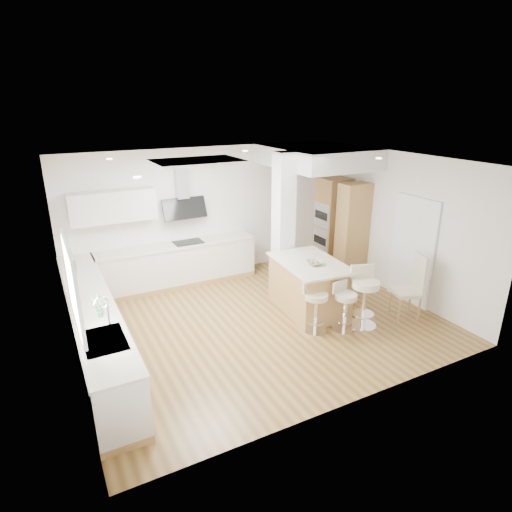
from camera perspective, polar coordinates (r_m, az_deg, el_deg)
ground at (r=7.71m, az=0.34°, el=-8.60°), size 6.00×6.00×0.00m
ceiling at (r=7.71m, az=0.34°, el=-8.60°), size 6.00×5.00×0.02m
wall_back at (r=9.33m, az=-6.88°, el=5.68°), size 6.00×0.04×2.80m
wall_left at (r=6.40m, az=-24.13°, el=-2.82°), size 0.04×5.00×2.80m
wall_right at (r=8.89m, az=17.76°, el=4.13°), size 0.04×5.00×2.80m
skylight at (r=7.05m, az=-7.79°, el=12.33°), size 4.10×2.10×0.06m
window_left at (r=5.46m, az=-23.32°, el=-3.22°), size 0.06×1.28×1.07m
doorway_right at (r=8.60m, az=20.13°, el=0.51°), size 0.05×1.00×2.10m
counter_left at (r=7.02m, az=-20.74°, el=-8.87°), size 0.63×4.50×1.35m
counter_back at (r=9.02m, az=-11.48°, el=0.21°), size 3.62×0.63×2.50m
pillar at (r=8.43m, az=3.65°, el=4.21°), size 0.35×0.35×2.80m
soffit at (r=9.13m, az=8.13°, el=12.98°), size 1.78×2.20×0.40m
oven_column at (r=9.65m, az=11.07°, el=3.77°), size 0.63×1.21×2.10m
peninsula at (r=7.96m, az=7.07°, el=-3.93°), size 1.16×1.64×1.03m
bar_stool_a at (r=7.22m, az=7.90°, el=-6.40°), size 0.48×0.48×0.90m
bar_stool_b at (r=7.35m, az=11.73°, el=-6.29°), size 0.47×0.47×0.87m
bar_stool_c at (r=7.51m, az=14.23°, el=-4.91°), size 0.61×0.61×1.08m
dining_chair at (r=8.08m, az=20.20°, el=-3.53°), size 0.59×0.59×1.18m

